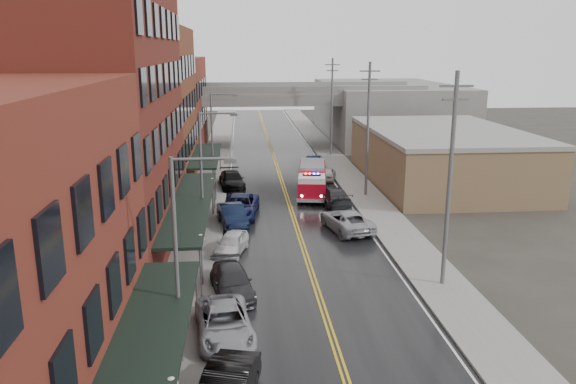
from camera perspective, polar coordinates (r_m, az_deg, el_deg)
road at (r=45.88m, az=0.42°, el=-2.20°), size 11.00×160.00×0.02m
sidewalk_left at (r=45.79m, az=-8.72°, el=-2.32°), size 3.00×160.00×0.15m
sidewalk_right at (r=47.07m, az=9.31°, el=-1.88°), size 3.00×160.00×0.15m
curb_left at (r=45.71m, az=-6.65°, el=-2.28°), size 0.30×160.00×0.15m
curb_right at (r=46.70m, az=7.35°, el=-1.94°), size 0.30×160.00×0.15m
brick_building_b at (r=38.14m, az=-19.01°, el=7.44°), size 9.00×20.00×18.00m
brick_building_c at (r=55.35m, az=-14.59°, el=8.11°), size 9.00×15.00×15.00m
brick_building_far at (r=72.72m, az=-12.27°, el=8.45°), size 9.00×20.00×12.00m
tan_building at (r=58.38m, az=15.36°, el=3.40°), size 14.00×22.00×5.00m
right_far_block at (r=87.12m, az=9.94°, el=8.17°), size 18.00×30.00×8.00m
awning_0 at (r=20.74m, az=-14.23°, el=-15.27°), size 2.60×16.00×3.09m
awning_1 at (r=38.30m, az=-9.82°, el=-1.14°), size 2.60×18.00×3.09m
awning_2 at (r=55.32m, az=-8.35°, el=3.69°), size 2.60×13.00×3.09m
globe_lamp_1 at (r=31.76m, az=-8.83°, el=-5.65°), size 0.44×0.44×3.12m
globe_lamp_2 at (r=45.15m, az=-7.68°, el=0.43°), size 0.44×0.44×3.12m
street_lamp_0 at (r=23.31m, az=-10.73°, el=-5.72°), size 2.64×0.22×9.00m
street_lamp_1 at (r=38.68m, az=-8.45°, el=2.42°), size 2.64×0.22×9.00m
street_lamp_2 at (r=54.42m, az=-7.47°, el=5.89°), size 2.64×0.22×9.00m
utility_pole_0 at (r=31.65m, az=16.12°, el=1.42°), size 1.80×0.24×12.00m
utility_pole_1 at (r=50.53m, az=8.12°, el=6.51°), size 1.80×0.24×12.00m
utility_pole_2 at (r=70.03m, az=4.47°, el=8.77°), size 1.80×0.24×12.00m
overpass at (r=76.23m, az=-1.81°, el=9.01°), size 40.00×10.00×7.50m
fire_truck at (r=51.30m, az=2.46°, el=1.32°), size 3.91×7.94×2.80m
parked_car_left_2 at (r=26.83m, az=-6.48°, el=-13.11°), size 3.17×5.68×1.50m
parked_car_left_3 at (r=31.15m, az=-5.73°, el=-9.09°), size 2.85×5.29×1.46m
parked_car_left_4 at (r=37.12m, az=-5.77°, el=-5.21°), size 2.63×4.37×1.39m
parked_car_left_5 at (r=42.79m, az=-5.68°, el=-2.38°), size 2.60×5.15×1.62m
parked_car_left_6 at (r=45.13m, az=-4.94°, el=-1.44°), size 3.48×6.32×1.68m
parked_car_left_7 at (r=54.40m, az=-5.72°, el=1.23°), size 2.83×5.68×1.58m
parked_car_right_0 at (r=41.69m, az=5.96°, el=-2.88°), size 3.76×6.08×1.57m
parked_car_right_1 at (r=48.42m, az=4.67°, el=-0.42°), size 2.66×5.51×1.55m
parked_car_right_2 at (r=57.62m, az=3.99°, el=1.90°), size 2.52×4.30×1.38m
parked_car_right_3 at (r=63.34m, az=2.65°, el=3.11°), size 2.54×4.72×1.48m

